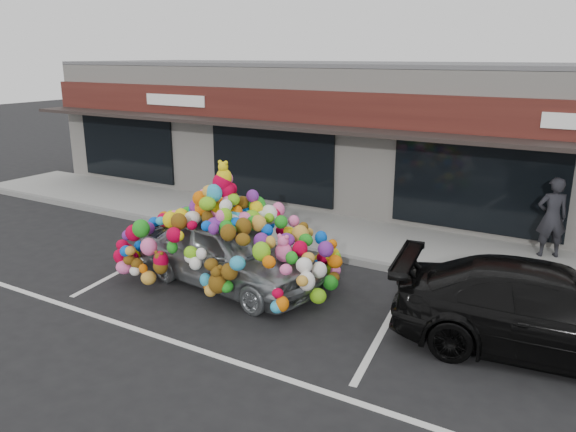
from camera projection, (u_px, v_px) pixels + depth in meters
The scene contains 10 objects.
ground at pixel (251, 293), 11.16m from camera, with size 90.00×90.00×0.00m, color black.
shop_building at pixel (403, 134), 17.53m from camera, with size 24.00×7.20×4.31m.
sidewalk at pixel (339, 235), 14.44m from camera, with size 26.00×3.00×0.15m, color gray.
kerb at pixel (311, 252), 13.20m from camera, with size 26.00×0.18×0.16m, color slate.
parking_stripe_left at pixel (141, 260), 12.90m from camera, with size 0.12×4.40×0.01m, color silver.
parking_stripe_mid at pixel (388, 321), 9.95m from camera, with size 0.12×4.40×0.01m, color silver.
lane_line at pixel (275, 375), 8.28m from camera, with size 14.00×0.12×0.01m, color silver.
toy_car at pixel (228, 245), 11.31m from camera, with size 2.98×4.60×2.55m.
black_sedan at pixel (550, 312), 8.72m from camera, with size 4.83×1.96×1.40m, color black.
pedestrian_a at pixel (552, 217), 12.51m from camera, with size 0.67×0.44×1.83m, color #232429.
Camera 1 is at (5.90, -8.47, 4.57)m, focal length 35.00 mm.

